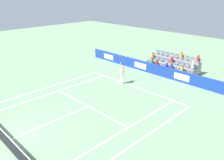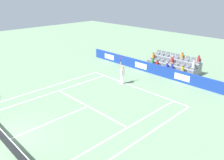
% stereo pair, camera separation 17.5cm
% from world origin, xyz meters
% --- Properties ---
extents(ground_plane, '(80.00, 80.00, 0.00)m').
position_xyz_m(ground_plane, '(0.00, 0.00, 0.00)').
color(ground_plane, gray).
extents(line_baseline, '(10.97, 0.10, 0.01)m').
position_xyz_m(line_baseline, '(0.00, -11.89, 0.00)').
color(line_baseline, white).
rests_on(line_baseline, ground).
extents(line_service, '(8.23, 0.10, 0.01)m').
position_xyz_m(line_service, '(0.00, -6.40, 0.00)').
color(line_service, white).
rests_on(line_service, ground).
extents(line_centre_service, '(0.10, 6.40, 0.01)m').
position_xyz_m(line_centre_service, '(0.00, -3.20, 0.00)').
color(line_centre_service, white).
rests_on(line_centre_service, ground).
extents(line_singles_sideline_left, '(0.10, 11.89, 0.01)m').
position_xyz_m(line_singles_sideline_left, '(4.12, -5.95, 0.00)').
color(line_singles_sideline_left, white).
rests_on(line_singles_sideline_left, ground).
extents(line_singles_sideline_right, '(0.10, 11.89, 0.01)m').
position_xyz_m(line_singles_sideline_right, '(-4.12, -5.95, 0.00)').
color(line_singles_sideline_right, white).
rests_on(line_singles_sideline_right, ground).
extents(line_doubles_sideline_left, '(0.10, 11.89, 0.01)m').
position_xyz_m(line_doubles_sideline_left, '(5.49, -5.95, 0.00)').
color(line_doubles_sideline_left, white).
rests_on(line_doubles_sideline_left, ground).
extents(line_doubles_sideline_right, '(0.10, 11.89, 0.01)m').
position_xyz_m(line_doubles_sideline_right, '(-5.49, -5.95, 0.00)').
color(line_doubles_sideline_right, white).
rests_on(line_doubles_sideline_right, ground).
extents(line_centre_mark, '(0.10, 0.20, 0.01)m').
position_xyz_m(line_centre_mark, '(0.00, -11.79, 0.00)').
color(line_centre_mark, white).
rests_on(line_centre_mark, ground).
extents(sponsor_barrier, '(20.17, 0.22, 1.09)m').
position_xyz_m(sponsor_barrier, '(0.00, -15.99, 0.55)').
color(sponsor_barrier, '#193899').
rests_on(sponsor_barrier, ground).
extents(tennis_net, '(11.97, 0.10, 1.07)m').
position_xyz_m(tennis_net, '(0.00, 0.00, 0.49)').
color(tennis_net, '#33383D').
rests_on(tennis_net, ground).
extents(tennis_player, '(0.53, 0.37, 2.85)m').
position_xyz_m(tennis_player, '(1.32, -11.63, 0.99)').
color(tennis_player, white).
rests_on(tennis_player, ground).
extents(stadium_stand, '(5.58, 2.85, 2.16)m').
position_xyz_m(stadium_stand, '(-0.01, -18.29, 0.55)').
color(stadium_stand, gray).
rests_on(stadium_stand, ground).
extents(loose_tennis_ball, '(0.07, 0.07, 0.07)m').
position_xyz_m(loose_tennis_ball, '(2.56, -1.26, 0.03)').
color(loose_tennis_ball, '#D1E533').
rests_on(loose_tennis_ball, ground).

